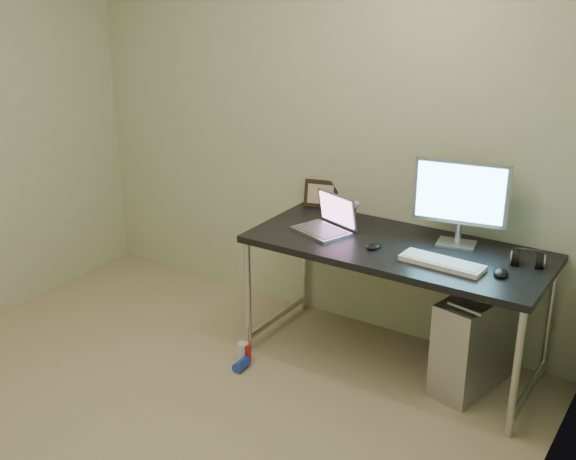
% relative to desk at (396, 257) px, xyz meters
% --- Properties ---
extents(floor, '(3.50, 3.50, 0.00)m').
position_rel_desk_xyz_m(floor, '(-0.75, -1.38, -0.68)').
color(floor, tan).
rests_on(floor, ground).
extents(wall_back, '(3.50, 0.02, 2.50)m').
position_rel_desk_xyz_m(wall_back, '(-0.75, 0.37, 0.57)').
color(wall_back, beige).
rests_on(wall_back, ground).
extents(wall_right, '(0.02, 3.50, 2.50)m').
position_rel_desk_xyz_m(wall_right, '(1.00, -1.38, 0.57)').
color(wall_right, beige).
rests_on(wall_right, ground).
extents(desk, '(1.68, 0.73, 0.75)m').
position_rel_desk_xyz_m(desk, '(0.00, 0.00, 0.00)').
color(desk, black).
rests_on(desk, ground).
extents(tower_computer, '(0.34, 0.57, 0.59)m').
position_rel_desk_xyz_m(tower_computer, '(0.48, 0.02, -0.40)').
color(tower_computer, '#BBBBBF').
rests_on(tower_computer, ground).
extents(cable_a, '(0.01, 0.16, 0.69)m').
position_rel_desk_xyz_m(cable_a, '(0.43, 0.32, -0.28)').
color(cable_a, black).
rests_on(cable_a, ground).
extents(cable_b, '(0.02, 0.11, 0.71)m').
position_rel_desk_xyz_m(cable_b, '(0.52, 0.30, -0.30)').
color(cable_b, black).
rests_on(cable_b, ground).
extents(can_red, '(0.07, 0.07, 0.11)m').
position_rel_desk_xyz_m(can_red, '(-0.73, -0.45, -0.62)').
color(can_red, red).
rests_on(can_red, ground).
extents(can_white, '(0.08, 0.08, 0.12)m').
position_rel_desk_xyz_m(can_white, '(-0.75, -0.46, -0.62)').
color(can_white, white).
rests_on(can_white, ground).
extents(can_blue, '(0.07, 0.11, 0.06)m').
position_rel_desk_xyz_m(can_blue, '(-0.70, -0.54, -0.64)').
color(can_blue, blue).
rests_on(can_blue, ground).
extents(laptop, '(0.38, 0.34, 0.21)m').
position_rel_desk_xyz_m(laptop, '(-0.44, -0.02, 0.12)').
color(laptop, '#B7B7BE').
rests_on(laptop, desk).
extents(monitor, '(0.52, 0.18, 0.49)m').
position_rel_desk_xyz_m(monitor, '(0.28, 0.18, 0.36)').
color(monitor, '#B7B7BE').
rests_on(monitor, desk).
extents(keyboard, '(0.45, 0.17, 0.03)m').
position_rel_desk_xyz_m(keyboard, '(0.31, -0.13, 0.09)').
color(keyboard, white).
rests_on(keyboard, desk).
extents(mouse_right, '(0.10, 0.13, 0.04)m').
position_rel_desk_xyz_m(mouse_right, '(0.61, -0.09, 0.09)').
color(mouse_right, black).
rests_on(mouse_right, desk).
extents(mouse_left, '(0.08, 0.12, 0.04)m').
position_rel_desk_xyz_m(mouse_left, '(-0.09, -0.11, 0.09)').
color(mouse_left, black).
rests_on(mouse_left, desk).
extents(headphones, '(0.18, 0.11, 0.11)m').
position_rel_desk_xyz_m(headphones, '(0.69, 0.11, 0.10)').
color(headphones, black).
rests_on(headphones, desk).
extents(picture_frame, '(0.23, 0.12, 0.18)m').
position_rel_desk_xyz_m(picture_frame, '(-0.69, 0.34, 0.16)').
color(picture_frame, black).
rests_on(picture_frame, desk).
extents(webcam, '(0.04, 0.04, 0.12)m').
position_rel_desk_xyz_m(webcam, '(-0.40, 0.25, 0.16)').
color(webcam, silver).
rests_on(webcam, desk).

